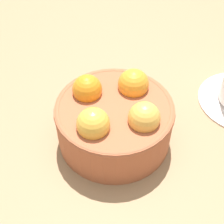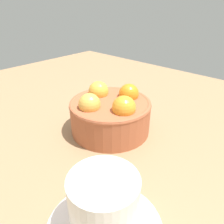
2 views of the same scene
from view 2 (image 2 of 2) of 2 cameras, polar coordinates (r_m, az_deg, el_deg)
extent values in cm
cube|color=#997551|center=(48.81, -0.43, -6.74)|extent=(123.65, 100.01, 4.21)
cylinder|color=#AD5938|center=(45.91, -0.45, -1.12)|extent=(16.60, 16.60, 6.73)
torus|color=#AD5938|center=(44.55, -0.47, 2.22)|extent=(16.80, 16.80, 1.00)
sphere|color=#EEAC47|center=(41.96, -5.91, 2.04)|extent=(4.29, 4.29, 4.29)
sphere|color=orange|center=(40.57, 3.14, 1.20)|extent=(4.50, 4.50, 4.50)
sphere|color=orange|center=(46.58, 4.44, 4.83)|extent=(4.26, 4.26, 4.26)
sphere|color=gold|center=(47.79, -3.55, 5.48)|extent=(4.39, 4.39, 4.39)
cylinder|color=white|center=(27.30, -2.13, -23.01)|extent=(8.16, 8.16, 7.78)
camera|label=1|loc=(0.61, -36.93, 36.02)|focal=52.85mm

